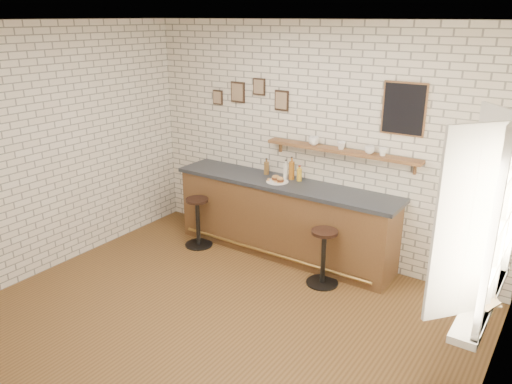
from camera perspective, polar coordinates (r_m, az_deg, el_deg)
ground at (r=5.48m, az=-3.90°, el=-14.20°), size 5.00×5.00×0.00m
bar_counter at (r=6.62m, az=3.15°, el=-2.98°), size 3.10×0.65×1.01m
sandwich_plate at (r=6.44m, az=2.45°, el=1.21°), size 0.28×0.28×0.01m
ciabatta_sandwich at (r=6.42m, az=2.53°, el=1.52°), size 0.22×0.16×0.07m
potato_chips at (r=6.44m, az=2.38°, el=1.29°), size 0.26×0.18×0.00m
bitters_bottle_brown at (r=6.72m, az=1.20°, el=2.78°), size 0.07×0.07×0.22m
bitters_bottle_white at (r=6.57m, az=3.41°, el=2.45°), size 0.06×0.06×0.25m
bitters_bottle_amber at (r=6.52m, az=4.09°, el=2.50°), size 0.07×0.07×0.30m
condiment_bottle_yellow at (r=6.47m, az=4.97°, el=2.02°), size 0.06×0.06×0.21m
bar_stool_left at (r=6.92m, az=-6.66°, el=-3.26°), size 0.39×0.39×0.69m
bar_stool_right at (r=5.97m, az=7.71°, el=-7.21°), size 0.38×0.38×0.69m
wall_shelf at (r=6.19m, az=9.66°, el=4.65°), size 2.00×0.18×0.18m
shelf_cup_a at (r=6.32m, az=6.62°, el=5.83°), size 0.14×0.14×0.11m
shelf_cup_b at (r=6.17m, az=9.71°, el=5.27°), size 0.15×0.15×0.10m
shelf_cup_c at (r=6.03m, az=12.86°, el=4.73°), size 0.14×0.14×0.10m
shelf_cup_d at (r=5.98m, az=14.29°, el=4.47°), size 0.10×0.10×0.09m
back_wall_decor at (r=6.21m, az=8.79°, el=10.12°), size 2.96×0.02×0.56m
window_sill at (r=4.44m, az=24.35°, el=-11.22°), size 0.20×1.35×0.06m
casement_window at (r=4.13m, az=25.21°, el=-2.06°), size 0.40×1.30×1.56m
book_lower at (r=4.36m, az=23.98°, el=-11.14°), size 0.23×0.25×0.02m
book_upper at (r=4.32m, az=23.92°, el=-11.14°), size 0.21×0.24×0.02m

